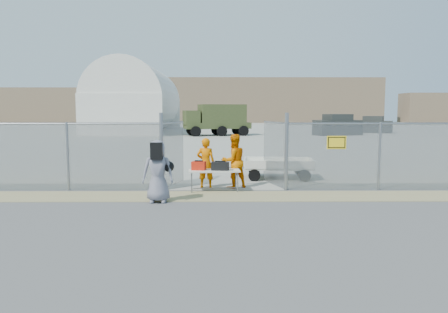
{
  "coord_description": "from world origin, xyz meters",
  "views": [
    {
      "loc": [
        -0.11,
        -11.9,
        2.59
      ],
      "look_at": [
        0.0,
        2.0,
        1.1
      ],
      "focal_mm": 35.0,
      "sensor_mm": 36.0,
      "label": 1
    }
  ],
  "objects_px": {
    "visitor": "(158,171)",
    "utility_trailer": "(278,168)",
    "security_worker_left": "(206,163)",
    "security_worker_right": "(234,161)",
    "folding_table": "(214,181)"
  },
  "relations": [
    {
      "from": "security_worker_right",
      "to": "utility_trailer",
      "type": "xyz_separation_m",
      "value": [
        1.75,
        1.97,
        -0.49
      ]
    },
    {
      "from": "visitor",
      "to": "folding_table",
      "type": "bearing_deg",
      "value": 45.68
    },
    {
      "from": "security_worker_left",
      "to": "security_worker_right",
      "type": "xyz_separation_m",
      "value": [
        0.93,
        0.0,
        0.06
      ]
    },
    {
      "from": "folding_table",
      "to": "visitor",
      "type": "height_order",
      "value": "visitor"
    },
    {
      "from": "visitor",
      "to": "utility_trailer",
      "type": "relative_size",
      "value": 0.53
    },
    {
      "from": "visitor",
      "to": "utility_trailer",
      "type": "distance_m",
      "value": 5.79
    },
    {
      "from": "visitor",
      "to": "utility_trailer",
      "type": "xyz_separation_m",
      "value": [
        3.94,
        4.22,
        -0.48
      ]
    },
    {
      "from": "security_worker_left",
      "to": "utility_trailer",
      "type": "height_order",
      "value": "security_worker_left"
    },
    {
      "from": "security_worker_left",
      "to": "visitor",
      "type": "bearing_deg",
      "value": 70.91
    },
    {
      "from": "visitor",
      "to": "security_worker_left",
      "type": "bearing_deg",
      "value": 59.99
    },
    {
      "from": "security_worker_left",
      "to": "security_worker_right",
      "type": "distance_m",
      "value": 0.93
    },
    {
      "from": "security_worker_left",
      "to": "security_worker_right",
      "type": "bearing_deg",
      "value": -169.7
    },
    {
      "from": "security_worker_left",
      "to": "security_worker_right",
      "type": "height_order",
      "value": "security_worker_right"
    },
    {
      "from": "security_worker_left",
      "to": "utility_trailer",
      "type": "relative_size",
      "value": 0.5
    },
    {
      "from": "security_worker_right",
      "to": "utility_trailer",
      "type": "relative_size",
      "value": 0.54
    }
  ]
}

